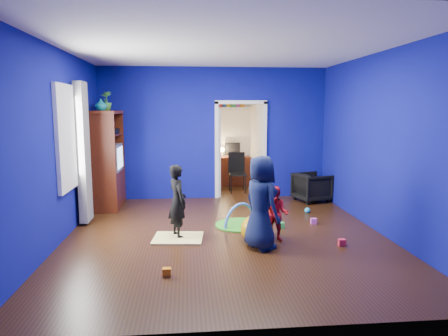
{
  "coord_description": "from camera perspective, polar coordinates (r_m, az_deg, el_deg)",
  "views": [
    {
      "loc": [
        -0.59,
        -6.1,
        1.99
      ],
      "look_at": [
        0.01,
        0.4,
        1.03
      ],
      "focal_mm": 32.0,
      "sensor_mm": 36.0,
      "label": 1
    }
  ],
  "objects": [
    {
      "name": "floor",
      "position": [
        6.44,
        0.24,
        -9.59
      ],
      "size": [
        5.0,
        5.5,
        0.01
      ],
      "primitive_type": "cube",
      "color": "black",
      "rests_on": "ground"
    },
    {
      "name": "ceiling",
      "position": [
        6.19,
        0.25,
        16.85
      ],
      "size": [
        5.0,
        5.5,
        0.01
      ],
      "primitive_type": "cube",
      "color": "white",
      "rests_on": "wall_back"
    },
    {
      "name": "wall_back",
      "position": [
        8.88,
        -1.46,
        4.93
      ],
      "size": [
        5.0,
        0.02,
        2.9
      ],
      "primitive_type": "cube",
      "color": "#0B0E7C",
      "rests_on": "floor"
    },
    {
      "name": "wall_front",
      "position": [
        3.44,
        4.63,
        -0.67
      ],
      "size": [
        5.0,
        0.02,
        2.9
      ],
      "primitive_type": "cube",
      "color": "#0B0E7C",
      "rests_on": "floor"
    },
    {
      "name": "wall_left",
      "position": [
        6.41,
        -22.61,
        2.93
      ],
      "size": [
        0.02,
        5.5,
        2.9
      ],
      "primitive_type": "cube",
      "color": "#0B0E7C",
      "rests_on": "floor"
    },
    {
      "name": "wall_right",
      "position": [
        6.86,
        21.57,
        3.3
      ],
      "size": [
        0.02,
        5.5,
        2.9
      ],
      "primitive_type": "cube",
      "color": "#0B0E7C",
      "rests_on": "floor"
    },
    {
      "name": "alcove",
      "position": [
        9.82,
        1.71,
        4.09
      ],
      "size": [
        1.0,
        1.75,
        2.5
      ],
      "primitive_type": null,
      "color": "silver",
      "rests_on": "floor"
    },
    {
      "name": "armchair",
      "position": [
        8.88,
        12.47,
        -2.69
      ],
      "size": [
        0.85,
        0.84,
        0.62
      ],
      "primitive_type": "imported",
      "rotation": [
        0.0,
        0.0,
        1.87
      ],
      "color": "black",
      "rests_on": "floor"
    },
    {
      "name": "child_black",
      "position": [
        6.24,
        -6.65,
        -4.75
      ],
      "size": [
        0.42,
        0.5,
        1.15
      ],
      "primitive_type": "imported",
      "rotation": [
        0.0,
        0.0,
        1.99
      ],
      "color": "black",
      "rests_on": "floor"
    },
    {
      "name": "child_navy",
      "position": [
        5.73,
        5.31,
        -4.94
      ],
      "size": [
        0.68,
        0.78,
        1.34
      ],
      "primitive_type": "imported",
      "rotation": [
        0.0,
        0.0,
        2.04
      ],
      "color": "#0E1434",
      "rests_on": "floor"
    },
    {
      "name": "toddler_red",
      "position": [
        6.13,
        7.37,
        -6.5
      ],
      "size": [
        0.51,
        0.47,
        0.84
      ],
      "primitive_type": "imported",
      "rotation": [
        0.0,
        0.0,
        -0.47
      ],
      "color": "red",
      "rests_on": "floor"
    },
    {
      "name": "vase",
      "position": [
        8.03,
        -17.18,
        8.64
      ],
      "size": [
        0.29,
        0.29,
        0.23
      ],
      "primitive_type": "imported",
      "rotation": [
        0.0,
        0.0,
        -0.43
      ],
      "color": "#0C5C65",
      "rests_on": "tv_armoire"
    },
    {
      "name": "potted_plant",
      "position": [
        8.54,
        -16.49,
        9.18
      ],
      "size": [
        0.27,
        0.27,
        0.39
      ],
      "primitive_type": "imported",
      "rotation": [
        0.0,
        0.0,
        -0.28
      ],
      "color": "#3B8B32",
      "rests_on": "tv_armoire"
    },
    {
      "name": "tv_armoire",
      "position": [
        8.39,
        -16.44,
        1.15
      ],
      "size": [
        0.58,
        1.14,
        1.96
      ],
      "primitive_type": "cube",
      "color": "#3E160A",
      "rests_on": "floor"
    },
    {
      "name": "crt_tv",
      "position": [
        8.37,
        -16.18,
        1.42
      ],
      "size": [
        0.46,
        0.7,
        0.54
      ],
      "primitive_type": "cube",
      "color": "silver",
      "rests_on": "tv_armoire"
    },
    {
      "name": "yellow_blanket",
      "position": [
        6.3,
        -6.59,
        -9.93
      ],
      "size": [
        0.81,
        0.67,
        0.03
      ],
      "primitive_type": "cube",
      "rotation": [
        0.0,
        0.0,
        -0.1
      ],
      "color": "#F2E07A",
      "rests_on": "floor"
    },
    {
      "name": "hopper_ball",
      "position": [
        6.08,
        4.35,
        -8.7
      ],
      "size": [
        0.41,
        0.41,
        0.41
      ],
      "primitive_type": "sphere",
      "color": "yellow",
      "rests_on": "floor"
    },
    {
      "name": "kid_chair",
      "position": [
        6.33,
        5.61,
        -7.59
      ],
      "size": [
        0.31,
        0.31,
        0.5
      ],
      "primitive_type": "cube",
      "rotation": [
        0.0,
        0.0,
        0.12
      ],
      "color": "yellow",
      "rests_on": "floor"
    },
    {
      "name": "play_mat",
      "position": [
        6.97,
        2.32,
        -8.1
      ],
      "size": [
        0.85,
        0.85,
        0.02
      ],
      "primitive_type": "cylinder",
      "color": "#489922",
      "rests_on": "floor"
    },
    {
      "name": "toy_arch",
      "position": [
        6.96,
        2.32,
        -8.03
      ],
      "size": [
        0.63,
        0.53,
        0.77
      ],
      "primitive_type": "torus",
      "rotation": [
        1.57,
        0.0,
        0.69
      ],
      "color": "#3F8CD8",
      "rests_on": "floor"
    },
    {
      "name": "window_left",
      "position": [
        6.74,
        -21.66,
        4.07
      ],
      "size": [
        0.03,
        0.95,
        1.55
      ],
      "primitive_type": "cube",
      "color": "white",
      "rests_on": "wall_left"
    },
    {
      "name": "curtain",
      "position": [
        7.26,
        -19.45,
        2.08
      ],
      "size": [
        0.14,
        0.42,
        2.4
      ],
      "primitive_type": "cube",
      "color": "slate",
      "rests_on": "floor"
    },
    {
      "name": "doorway",
      "position": [
        8.98,
        2.38,
        2.4
      ],
      "size": [
        1.16,
        0.1,
        2.1
      ],
      "primitive_type": "cube",
      "color": "white",
      "rests_on": "floor"
    },
    {
      "name": "study_desk",
      "position": [
        10.55,
        1.27,
        -0.39
      ],
      "size": [
        0.88,
        0.44,
        0.75
      ],
      "primitive_type": "cube",
      "color": "#3D140A",
      "rests_on": "floor"
    },
    {
      "name": "desk_monitor",
      "position": [
        10.6,
        1.21,
        2.78
      ],
      "size": [
        0.4,
        0.05,
        0.32
      ],
      "primitive_type": "cube",
      "color": "black",
      "rests_on": "study_desk"
    },
    {
      "name": "desk_lamp",
      "position": [
        10.51,
        -0.27,
        2.63
      ],
      "size": [
        0.14,
        0.14,
        0.14
      ],
      "primitive_type": "sphere",
      "color": "#FFD88C",
      "rests_on": "study_desk"
    },
    {
      "name": "folding_chair",
      "position": [
        9.6,
        1.92,
        -0.77
      ],
      "size": [
        0.4,
        0.4,
        0.92
      ],
      "primitive_type": "cube",
      "color": "black",
      "rests_on": "floor"
    },
    {
      "name": "book_shelf",
      "position": [
        10.54,
        1.23,
        8.58
      ],
      "size": [
        0.88,
        0.24,
        0.04
      ],
      "primitive_type": "cube",
      "color": "white",
      "rests_on": "study_desk"
    },
    {
      "name": "toy_0",
      "position": [
        6.21,
        16.49,
        -10.17
      ],
      "size": [
        0.1,
        0.08,
        0.1
      ],
      "primitive_type": "cube",
      "color": "red",
      "rests_on": "floor"
    },
    {
      "name": "toy_1",
      "position": [
        7.92,
        11.83,
        -5.91
      ],
      "size": [
        0.11,
        0.11,
        0.11
      ],
      "primitive_type": "sphere",
      "color": "#239BC8",
      "rests_on": "floor"
    },
    {
      "name": "toy_2",
      "position": [
        5.0,
        -8.18,
        -14.51
      ],
      "size": [
        0.1,
        0.08,
        0.1
      ],
      "primitive_type": "cube",
      "color": "orange",
      "rests_on": "floor"
    },
    {
      "name": "toy_3",
      "position": [
        7.28,
        5.72,
        -7.06
      ],
      "size": [
        0.11,
        0.11,
        0.11
      ],
      "primitive_type": "sphere",
      "color": "green",
      "rests_on": "floor"
    },
    {
      "name": "toy_4",
      "position": [
        7.21,
        12.67,
        -7.42
      ],
      "size": [
        0.1,
        0.08,
        0.1
      ],
      "primitive_type": "cube",
      "color": "#D44FBF",
      "rests_on": "floor"
    },
    {
      "name": "toy_5",
      "position": [
        6.86,
        8.17,
        -8.11
      ],
      "size": [
        0.1,
        0.08,
        0.1
      ],
      "primitive_type": "cube",
      "color": "green",
      "rests_on": "floor"
    }
  ]
}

